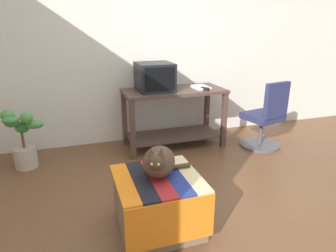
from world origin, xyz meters
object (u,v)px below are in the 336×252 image
office_chair (266,120)px  ottoman_with_blanket (158,203)px  desk (174,108)px  potted_plant (23,141)px  keyboard (158,92)px  stapler (205,89)px  tv_monitor (155,77)px  book (200,87)px  cat (159,162)px

office_chair → ottoman_with_blanket: bearing=20.3°
desk → potted_plant: 1.82m
keyboard → potted_plant: 1.63m
keyboard → stapler: size_ratio=3.64×
tv_monitor → stapler: tv_monitor is taller
potted_plant → stapler: (2.17, -0.07, 0.46)m
book → potted_plant: size_ratio=0.37×
tv_monitor → office_chair: tv_monitor is taller
tv_monitor → potted_plant: 1.69m
ottoman_with_blanket → stapler: 1.84m
cat → stapler: bearing=78.1°
office_chair → stapler: office_chair is taller
tv_monitor → office_chair: 1.53m
cat → office_chair: (1.77, 1.12, -0.18)m
keyboard → tv_monitor: bearing=88.3°
keyboard → book: 0.60m
cat → stapler: 1.74m
keyboard → cat: bearing=-107.8°
stapler → desk: bearing=123.5°
tv_monitor → keyboard: 0.23m
cat → potted_plant: 1.87m
book → keyboard: bearing=-172.2°
tv_monitor → potted_plant: (-1.57, -0.13, -0.61)m
book → stapler: bearing=-90.4°
tv_monitor → book: 0.62m
ottoman_with_blanket → tv_monitor: bearing=74.9°
keyboard → cat: keyboard is taller
cat → keyboard: bearing=98.0°
book → potted_plant: bearing=-179.5°
desk → ottoman_with_blanket: 1.75m
ottoman_with_blanket → desk: bearing=66.8°
ottoman_with_blanket → office_chair: size_ratio=0.73×
desk → keyboard: bearing=-151.4°
keyboard → ottoman_with_blanket: 1.62m
potted_plant → desk: bearing=3.3°
tv_monitor → potted_plant: bearing=-175.6°
keyboard → office_chair: size_ratio=0.45×
desk → ottoman_with_blanket: size_ratio=2.00×
keyboard → potted_plant: (-1.57, 0.03, -0.45)m
desk → cat: 1.70m
ottoman_with_blanket → cat: bearing=56.5°
potted_plant → ottoman_with_blanket: bearing=-52.8°
tv_monitor → cat: tv_monitor is taller
book → cat: book is taller
ottoman_with_blanket → potted_plant: 1.87m
keyboard → cat: size_ratio=0.87×
tv_monitor → office_chair: size_ratio=0.52×
potted_plant → stapler: 2.21m
desk → stapler: size_ratio=11.79×
potted_plant → office_chair: bearing=-6.6°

